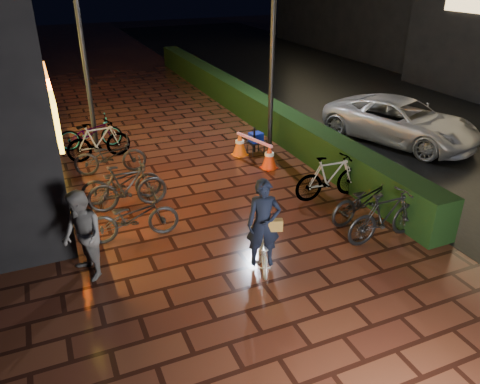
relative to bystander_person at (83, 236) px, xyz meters
name	(u,v)px	position (x,y,z in m)	size (l,w,h in m)	color
ground	(252,233)	(3.38, 0.20, -0.85)	(80.00, 80.00, 0.00)	#381911
asphalt_road	(417,117)	(12.38, 5.20, -0.85)	(11.00, 60.00, 0.01)	black
hedge	(243,101)	(6.68, 8.20, -0.35)	(0.70, 20.00, 1.00)	black
bystander_person	(83,236)	(0.00, 0.00, 0.00)	(0.83, 0.64, 1.70)	slate
van	(401,121)	(10.00, 3.45, -0.17)	(2.23, 4.84, 1.34)	#ABABB0
lamp_post_hedge	(272,50)	(5.87, 4.37, 2.12)	(0.52, 0.20, 5.39)	black
lamp_post_sf	(83,49)	(1.09, 6.86, 2.09)	(0.51, 0.16, 5.34)	black
cyclist	(263,236)	(3.04, -0.99, -0.18)	(0.84, 1.33, 1.81)	silver
traffic_barrier	(254,150)	(5.07, 3.78, -0.51)	(0.82, 1.70, 0.69)	#F5370C
cart_assembly	(256,139)	(5.36, 4.28, -0.37)	(0.54, 0.56, 0.94)	black
parked_bikes_storefront	(111,165)	(1.09, 3.84, -0.34)	(2.17, 6.52, 1.10)	black
parked_bikes_hedge	(359,197)	(5.81, -0.14, -0.32)	(2.05, 2.65, 1.10)	black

